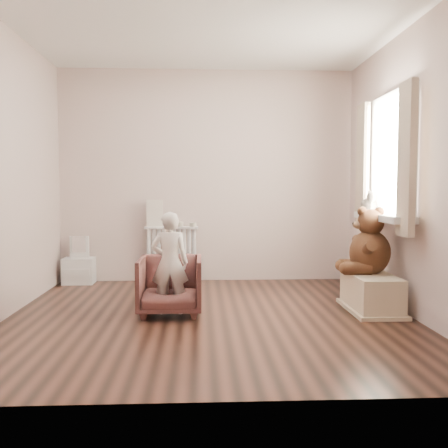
{
  "coord_description": "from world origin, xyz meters",
  "views": [
    {
      "loc": [
        -0.08,
        -4.4,
        1.14
      ],
      "look_at": [
        0.15,
        0.45,
        0.8
      ],
      "focal_mm": 40.0,
      "sensor_mm": 36.0,
      "label": 1
    }
  ],
  "objects_px": {
    "toy_vanity": "(79,261)",
    "toy_bench": "(371,290)",
    "child": "(170,263)",
    "plush_cat": "(369,203)",
    "radiator": "(172,251)",
    "teddy_bear": "(370,239)",
    "armchair": "(170,285)"
  },
  "relations": [
    {
      "from": "radiator",
      "to": "toy_vanity",
      "type": "distance_m",
      "value": 1.12
    },
    {
      "from": "toy_bench",
      "to": "plush_cat",
      "type": "distance_m",
      "value": 0.97
    },
    {
      "from": "radiator",
      "to": "plush_cat",
      "type": "relative_size",
      "value": 2.6
    },
    {
      "from": "radiator",
      "to": "plush_cat",
      "type": "bearing_deg",
      "value": -25.73
    },
    {
      "from": "armchair",
      "to": "toy_bench",
      "type": "height_order",
      "value": "armchair"
    },
    {
      "from": "child",
      "to": "teddy_bear",
      "type": "xyz_separation_m",
      "value": [
        1.88,
        0.16,
        0.19
      ]
    },
    {
      "from": "teddy_bear",
      "to": "child",
      "type": "bearing_deg",
      "value": -170.51
    },
    {
      "from": "radiator",
      "to": "teddy_bear",
      "type": "distance_m",
      "value": 2.45
    },
    {
      "from": "radiator",
      "to": "teddy_bear",
      "type": "height_order",
      "value": "teddy_bear"
    },
    {
      "from": "radiator",
      "to": "teddy_bear",
      "type": "bearing_deg",
      "value": -36.47
    },
    {
      "from": "armchair",
      "to": "child",
      "type": "xyz_separation_m",
      "value": [
        0.0,
        -0.05,
        0.21
      ]
    },
    {
      "from": "toy_vanity",
      "to": "toy_bench",
      "type": "bearing_deg",
      "value": -26.08
    },
    {
      "from": "radiator",
      "to": "toy_bench",
      "type": "relative_size",
      "value": 0.94
    },
    {
      "from": "radiator",
      "to": "toy_bench",
      "type": "xyz_separation_m",
      "value": [
        1.95,
        -1.53,
        -0.19
      ]
    },
    {
      "from": "child",
      "to": "radiator",
      "type": "bearing_deg",
      "value": -87.07
    },
    {
      "from": "radiator",
      "to": "toy_vanity",
      "type": "bearing_deg",
      "value": -178.46
    },
    {
      "from": "child",
      "to": "plush_cat",
      "type": "bearing_deg",
      "value": -163.08
    },
    {
      "from": "child",
      "to": "toy_bench",
      "type": "distance_m",
      "value": 1.9
    },
    {
      "from": "teddy_bear",
      "to": "plush_cat",
      "type": "distance_m",
      "value": 0.57
    },
    {
      "from": "radiator",
      "to": "child",
      "type": "relative_size",
      "value": 0.74
    },
    {
      "from": "plush_cat",
      "to": "radiator",
      "type": "bearing_deg",
      "value": 172.34
    },
    {
      "from": "toy_bench",
      "to": "armchair",
      "type": "bearing_deg",
      "value": -179.04
    },
    {
      "from": "toy_bench",
      "to": "child",
      "type": "bearing_deg",
      "value": -177.52
    },
    {
      "from": "toy_vanity",
      "to": "child",
      "type": "xyz_separation_m",
      "value": [
        1.19,
        -1.58,
        0.21
      ]
    },
    {
      "from": "child",
      "to": "plush_cat",
      "type": "relative_size",
      "value": 3.5
    },
    {
      "from": "toy_vanity",
      "to": "plush_cat",
      "type": "distance_m",
      "value": 3.43
    },
    {
      "from": "radiator",
      "to": "plush_cat",
      "type": "xyz_separation_m",
      "value": [
        2.09,
        -1.01,
        0.61
      ]
    },
    {
      "from": "radiator",
      "to": "teddy_bear",
      "type": "relative_size",
      "value": 1.11
    },
    {
      "from": "toy_vanity",
      "to": "child",
      "type": "distance_m",
      "value": 1.99
    },
    {
      "from": "toy_bench",
      "to": "plush_cat",
      "type": "height_order",
      "value": "plush_cat"
    },
    {
      "from": "toy_vanity",
      "to": "toy_bench",
      "type": "relative_size",
      "value": 0.78
    },
    {
      "from": "toy_bench",
      "to": "plush_cat",
      "type": "xyz_separation_m",
      "value": [
        0.14,
        0.52,
        0.8
      ]
    }
  ]
}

